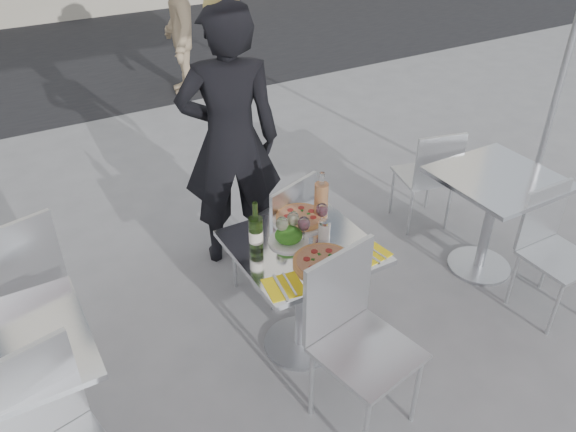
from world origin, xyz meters
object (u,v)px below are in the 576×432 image
salad_plate (289,236)px  side_table_right (493,204)px  pizza_far (300,218)px  wineglass_red_a (304,225)px  chair_near (353,328)px  sugar_shaker (324,229)px  pedestrian_b (175,25)px  napkin_left (284,286)px  side_chair_rnear (551,241)px  wineglass_red_b (322,211)px  side_chair_lfar (15,282)px  main_table (301,275)px  napkin_right (369,252)px  pizza_near (324,262)px  wine_bottle (256,232)px  wineglass_white_a (282,225)px  chair_far (281,227)px  woman_diner (230,142)px  side_table_left (14,383)px  side_chair_rfar (430,172)px  wineglass_white_b (293,220)px  carafe (321,200)px

salad_plate → side_table_right: bearing=-2.2°
pizza_far → wineglass_red_a: 0.23m
chair_near → sugar_shaker: chair_near is taller
pedestrian_b → napkin_left: (-1.16, -4.60, -0.05)m
side_chair_rnear → wineglass_red_b: wineglass_red_b is taller
side_chair_lfar → wineglass_red_a: (1.41, -0.63, 0.26)m
side_chair_lfar → pizza_far: side_chair_lfar is taller
salad_plate → wineglass_red_a: bearing=-25.9°
side_table_right → main_table: bearing=180.0°
side_chair_rnear → napkin_right: 1.31m
side_chair_rnear → side_chair_lfar: bearing=159.9°
pizza_near → salad_plate: 0.26m
side_table_right → pedestrian_b: bearing=97.7°
pizza_near → pizza_far: 0.42m
pedestrian_b → wine_bottle: (-1.14, -4.27, 0.06)m
wineglass_white_a → pedestrian_b: bearing=77.0°
napkin_right → chair_near: bearing=-143.7°
chair_far → salad_plate: bearing=47.3°
chair_far → woman_diner: woman_diner is taller
pizza_far → woman_diner: bearing=93.6°
pizza_far → napkin_left: 0.59m
side_table_left → woman_diner: size_ratio=0.41×
chair_near → wine_bottle: size_ratio=3.28×
side_chair_rfar → napkin_left: bearing=40.0°
side_chair_rnear → wineglass_white_a: (-1.61, 0.53, 0.36)m
wineglass_white_b → pizza_far: bearing=45.3°
side_chair_rfar → wineglass_white_a: (-1.57, -0.52, 0.36)m
pizza_near → wineglass_red_b: wineglass_red_b is taller
chair_far → pizza_far: bearing=65.8°
main_table → wineglass_white_a: size_ratio=4.76×
woman_diner → wineglass_white_b: 0.93m
wineglass_red_a → wineglass_white_a: bearing=150.9°
wine_bottle → wineglass_red_a: (0.26, -0.06, -0.00)m
side_chair_lfar → side_chair_rnear: (2.92, -1.10, -0.11)m
chair_far → wineglass_red_a: bearing=57.0°
napkin_left → side_chair_rnear: bearing=2.2°
pizza_far → napkin_right: (0.15, -0.45, -0.01)m
chair_near → wineglass_red_a: 0.60m
chair_far → woman_diner: bearing=-100.7°
carafe → napkin_right: 0.43m
pedestrian_b → wine_bottle: pedestrian_b is taller
side_chair_rfar → wine_bottle: bearing=30.8°
side_table_right → wineglass_white_b: size_ratio=4.76×
wineglass_red_b → napkin_right: bearing=-74.8°
pizza_far → sugar_shaker: (0.03, -0.21, 0.04)m
chair_far → wineglass_red_b: 0.52m
pedestrian_b → wineglass_white_a: bearing=-0.7°
sugar_shaker → side_table_left: bearing=180.0°
chair_far → sugar_shaker: 0.56m
woman_diner → wine_bottle: woman_diner is taller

